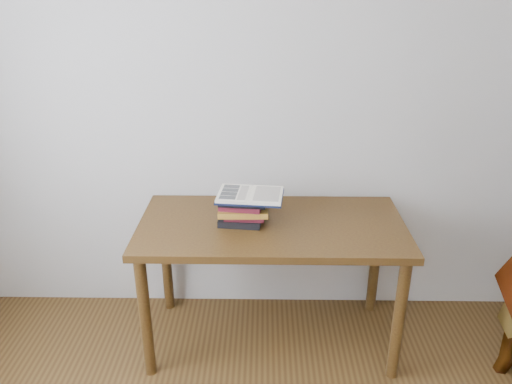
{
  "coord_description": "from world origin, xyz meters",
  "views": [
    {
      "loc": [
        0.06,
        -0.95,
        1.93
      ],
      "look_at": [
        0.02,
        1.34,
        0.94
      ],
      "focal_mm": 35.0,
      "sensor_mm": 36.0,
      "label": 1
    }
  ],
  "objects": [
    {
      "name": "room_shell",
      "position": [
        -0.08,
        0.01,
        1.63
      ],
      "size": [
        3.54,
        3.54,
        2.62
      ],
      "color": "#BAB6B0",
      "rests_on": "ground"
    },
    {
      "name": "desk",
      "position": [
        0.11,
        1.38,
        0.65
      ],
      "size": [
        1.39,
        0.7,
        0.75
      ],
      "color": "#4C3413",
      "rests_on": "ground"
    },
    {
      "name": "open_book",
      "position": [
        -0.01,
        1.37,
        0.91
      ],
      "size": [
        0.35,
        0.26,
        0.03
      ],
      "rotation": [
        0.0,
        0.0,
        -0.1
      ],
      "color": "black",
      "rests_on": "book_stack"
    },
    {
      "name": "book_stack",
      "position": [
        -0.05,
        1.38,
        0.82
      ],
      "size": [
        0.26,
        0.2,
        0.15
      ],
      "color": "black",
      "rests_on": "desk"
    }
  ]
}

